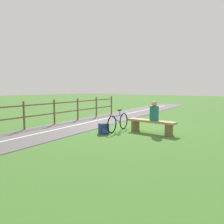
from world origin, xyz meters
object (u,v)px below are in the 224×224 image
at_px(person_seated, 154,112).
at_px(bicycle, 118,122).
at_px(bench, 151,124).
at_px(backpack, 104,129).

xyz_separation_m(person_seated, bicycle, (1.35, 0.42, -0.45)).
bearing_deg(bench, person_seated, -180.00).
xyz_separation_m(person_seated, backpack, (1.48, 1.17, -0.62)).
distance_m(person_seated, bicycle, 1.48).
relative_size(bench, backpack, 4.55).
bearing_deg(person_seated, backpack, 42.53).
relative_size(person_seated, backpack, 1.72).
relative_size(bench, person_seated, 2.64).
bearing_deg(backpack, bench, -139.40).
relative_size(bench, bicycle, 1.20).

